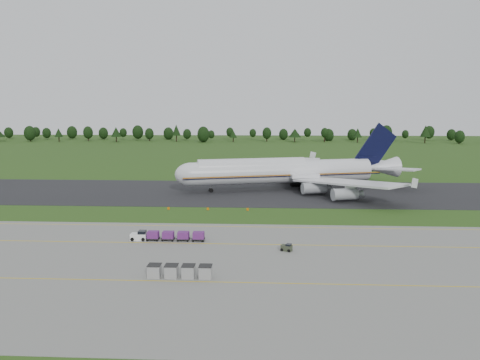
# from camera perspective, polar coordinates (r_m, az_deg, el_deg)

# --- Properties ---
(ground) EXTENTS (600.00, 600.00, 0.00)m
(ground) POSITION_cam_1_polar(r_m,az_deg,el_deg) (103.69, -2.27, -4.32)
(ground) COLOR #254514
(ground) RESTS_ON ground
(apron) EXTENTS (300.00, 52.00, 0.06)m
(apron) POSITION_cam_1_polar(r_m,az_deg,el_deg) (71.20, -4.77, -10.52)
(apron) COLOR slate
(apron) RESTS_ON ground
(taxiway) EXTENTS (300.00, 40.00, 0.08)m
(taxiway) POSITION_cam_1_polar(r_m,az_deg,el_deg) (131.01, -1.17, -1.51)
(taxiway) COLOR black
(taxiway) RESTS_ON ground
(apron_markings) EXTENTS (300.00, 30.20, 0.01)m
(apron_markings) POSITION_cam_1_polar(r_m,az_deg,el_deg) (77.79, -4.08, -8.79)
(apron_markings) COLOR gold
(apron_markings) RESTS_ON apron
(tree_line) EXTENTS (528.51, 22.81, 11.97)m
(tree_line) POSITION_cam_1_polar(r_m,az_deg,el_deg) (321.82, 1.64, 5.70)
(tree_line) COLOR black
(tree_line) RESTS_ON ground
(aircraft) EXTENTS (67.93, 64.05, 19.09)m
(aircraft) POSITION_cam_1_polar(r_m,az_deg,el_deg) (135.64, 5.69, 1.11)
(aircraft) COLOR silver
(aircraft) RESTS_ON ground
(baggage_train) EXTENTS (13.31, 1.70, 1.64)m
(baggage_train) POSITION_cam_1_polar(r_m,az_deg,el_deg) (85.06, -8.95, -6.73)
(baggage_train) COLOR white
(baggage_train) RESTS_ON apron
(utility_cart) EXTENTS (2.04, 1.68, 0.97)m
(utility_cart) POSITION_cam_1_polar(r_m,az_deg,el_deg) (78.62, 5.69, -8.26)
(utility_cart) COLOR #333A28
(utility_cart) RESTS_ON apron
(uld_row) EXTENTS (9.02, 1.82, 1.80)m
(uld_row) POSITION_cam_1_polar(r_m,az_deg,el_deg) (67.04, -7.33, -10.96)
(uld_row) COLOR gray
(uld_row) RESTS_ON apron
(edge_markers) EXTENTS (18.97, 0.30, 0.60)m
(edge_markers) POSITION_cam_1_polar(r_m,az_deg,el_deg) (108.88, -3.93, -3.55)
(edge_markers) COLOR #DD6606
(edge_markers) RESTS_ON ground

